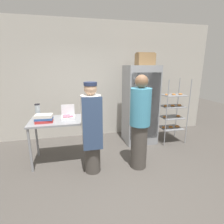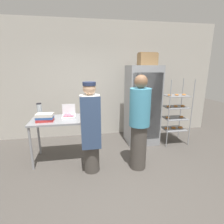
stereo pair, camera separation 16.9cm
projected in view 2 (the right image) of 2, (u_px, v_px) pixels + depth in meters
name	position (u px, v px, depth m)	size (l,w,h in m)	color
ground_plane	(121.00, 186.00, 2.89)	(14.00, 14.00, 0.00)	#4C4742
back_wall	(102.00, 81.00, 4.80)	(6.40, 0.12, 3.07)	#B7B2A8
refrigerator	(142.00, 105.00, 4.36)	(0.77, 0.69, 1.94)	gray
baking_rack	(175.00, 113.00, 4.37)	(0.61, 0.49, 1.63)	#93969B
prep_counter	(59.00, 124.00, 3.54)	(1.08, 0.71, 0.89)	gray
donut_box	(69.00, 116.00, 3.54)	(0.27, 0.23, 0.27)	white
blender_pitcher	(40.00, 111.00, 3.55)	(0.12, 0.12, 0.31)	black
binder_stack	(45.00, 117.00, 3.34)	(0.33, 0.22, 0.15)	#B72D2D
cardboard_storage_box	(147.00, 59.00, 4.10)	(0.43, 0.30, 0.29)	#937047
person_baker	(91.00, 127.00, 3.10)	(0.35, 0.37, 1.66)	#47423D
person_customer	(139.00, 123.00, 3.20)	(0.38, 0.38, 1.78)	#47423D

